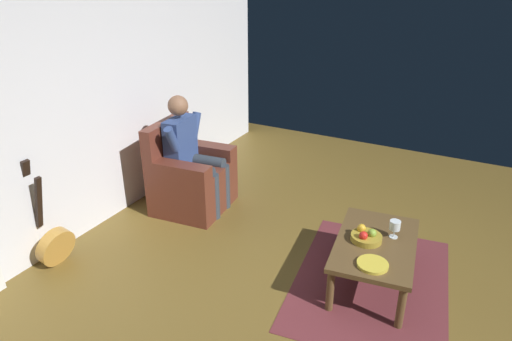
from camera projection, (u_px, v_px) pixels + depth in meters
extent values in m
plane|color=brown|center=(369.00, 312.00, 3.48)|extent=(7.10, 7.10, 0.00)
cube|color=silver|center=(78.00, 96.00, 4.13)|extent=(6.31, 0.06, 2.67)
cube|color=maroon|center=(371.00, 282.00, 3.80)|extent=(1.82, 1.41, 0.01)
cube|color=brown|center=(194.00, 191.00, 4.91)|extent=(0.83, 0.77, 0.39)
cube|color=brown|center=(197.00, 171.00, 4.79)|extent=(0.47, 0.62, 0.10)
cube|color=brown|center=(205.00, 154.00, 5.03)|extent=(0.25, 0.72, 0.24)
cube|color=brown|center=(177.00, 175.00, 4.53)|extent=(0.25, 0.72, 0.24)
cube|color=brown|center=(167.00, 146.00, 4.81)|extent=(0.77, 0.20, 0.56)
cube|color=navy|center=(181.00, 142.00, 4.72)|extent=(0.42, 0.22, 0.51)
sphere|color=brown|center=(178.00, 106.00, 4.56)|extent=(0.21, 0.21, 0.21)
cylinder|color=#323942|center=(206.00, 161.00, 4.86)|extent=(0.17, 0.44, 0.13)
cylinder|color=#323942|center=(224.00, 186.00, 4.89)|extent=(0.13, 0.13, 0.49)
cylinder|color=navy|center=(195.00, 125.00, 4.85)|extent=(0.21, 0.11, 0.29)
cylinder|color=#323942|center=(194.00, 170.00, 4.65)|extent=(0.17, 0.44, 0.13)
cylinder|color=#323942|center=(214.00, 196.00, 4.68)|extent=(0.13, 0.13, 0.49)
cylinder|color=navy|center=(172.00, 139.00, 4.47)|extent=(0.21, 0.11, 0.29)
cube|color=brown|center=(376.00, 244.00, 3.65)|extent=(1.06, 0.73, 0.04)
cylinder|color=brown|center=(410.00, 243.00, 4.02)|extent=(0.06, 0.06, 0.36)
cylinder|color=brown|center=(401.00, 307.00, 3.27)|extent=(0.06, 0.06, 0.36)
cylinder|color=brown|center=(351.00, 231.00, 4.19)|extent=(0.06, 0.06, 0.36)
cylinder|color=brown|center=(330.00, 290.00, 3.44)|extent=(0.06, 0.06, 0.36)
cylinder|color=#BA8536|center=(56.00, 247.00, 3.98)|extent=(0.35, 0.18, 0.36)
cylinder|color=black|center=(60.00, 246.00, 3.95)|extent=(0.10, 0.03, 0.10)
cube|color=black|center=(39.00, 202.00, 3.85)|extent=(0.05, 0.15, 0.50)
cube|color=black|center=(25.00, 168.00, 3.76)|extent=(0.07, 0.06, 0.14)
cylinder|color=silver|center=(393.00, 237.00, 3.70)|extent=(0.07, 0.07, 0.01)
cylinder|color=silver|center=(394.00, 233.00, 3.69)|extent=(0.01, 0.01, 0.07)
cylinder|color=silver|center=(395.00, 225.00, 3.66)|extent=(0.09, 0.09, 0.08)
cylinder|color=#590C19|center=(395.00, 227.00, 3.67)|extent=(0.08, 0.08, 0.03)
cylinder|color=olive|center=(366.00, 238.00, 3.65)|extent=(0.25, 0.25, 0.05)
sphere|color=red|center=(363.00, 236.00, 3.60)|extent=(0.07, 0.07, 0.07)
sphere|color=olive|center=(372.00, 233.00, 3.63)|extent=(0.07, 0.07, 0.07)
sphere|color=gold|center=(362.00, 228.00, 3.70)|extent=(0.07, 0.07, 0.07)
cylinder|color=gold|center=(373.00, 264.00, 3.35)|extent=(0.23, 0.23, 0.02)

